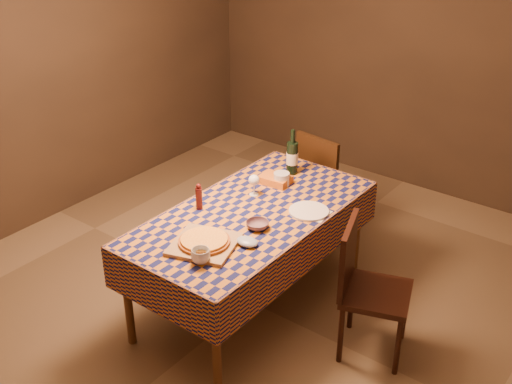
# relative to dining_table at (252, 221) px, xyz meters

# --- Properties ---
(room) EXTENTS (5.00, 5.10, 2.70)m
(room) POSITION_rel_dining_table_xyz_m (0.00, 0.00, 0.66)
(room) COLOR brown
(room) RESTS_ON ground
(dining_table) EXTENTS (0.94, 1.84, 0.77)m
(dining_table) POSITION_rel_dining_table_xyz_m (0.00, 0.00, 0.00)
(dining_table) COLOR brown
(dining_table) RESTS_ON ground
(cutting_board) EXTENTS (0.48, 0.48, 0.02)m
(cutting_board) POSITION_rel_dining_table_xyz_m (0.03, -0.52, 0.09)
(cutting_board) COLOR #997247
(cutting_board) RESTS_ON dining_table
(pizza) EXTENTS (0.38, 0.38, 0.03)m
(pizza) POSITION_rel_dining_table_xyz_m (0.03, -0.52, 0.12)
(pizza) COLOR #954918
(pizza) RESTS_ON cutting_board
(pepper_mill) EXTENTS (0.06, 0.06, 0.19)m
(pepper_mill) POSITION_rel_dining_table_xyz_m (-0.31, -0.18, 0.17)
(pepper_mill) COLOR #451010
(pepper_mill) RESTS_ON dining_table
(bowl) EXTENTS (0.19, 0.19, 0.05)m
(bowl) POSITION_rel_dining_table_xyz_m (0.16, -0.15, 0.10)
(bowl) COLOR #614551
(bowl) RESTS_ON dining_table
(wine_glass) EXTENTS (0.08, 0.08, 0.16)m
(wine_glass) POSITION_rel_dining_table_xyz_m (-0.14, 0.21, 0.19)
(wine_glass) COLOR white
(wine_glass) RESTS_ON dining_table
(wine_bottle) EXTENTS (0.11, 0.11, 0.35)m
(wine_bottle) POSITION_rel_dining_table_xyz_m (-0.12, 0.66, 0.21)
(wine_bottle) COLOR black
(wine_bottle) RESTS_ON dining_table
(deli_tub) EXTENTS (0.15, 0.15, 0.10)m
(deli_tub) POSITION_rel_dining_table_xyz_m (-0.07, 0.45, 0.12)
(deli_tub) COLOR silver
(deli_tub) RESTS_ON dining_table
(takeout_container) EXTENTS (0.24, 0.18, 0.06)m
(takeout_container) POSITION_rel_dining_table_xyz_m (-0.13, 0.45, 0.10)
(takeout_container) COLOR #C26219
(takeout_container) RESTS_ON dining_table
(white_plate) EXTENTS (0.31, 0.31, 0.02)m
(white_plate) POSITION_rel_dining_table_xyz_m (0.31, 0.23, 0.08)
(white_plate) COLOR white
(white_plate) RESTS_ON dining_table
(tumbler) EXTENTS (0.14, 0.14, 0.09)m
(tumbler) POSITION_rel_dining_table_xyz_m (0.14, -0.67, 0.12)
(tumbler) COLOR silver
(tumbler) RESTS_ON dining_table
(flour_patch) EXTENTS (0.26, 0.20, 0.00)m
(flour_patch) POSITION_rel_dining_table_xyz_m (0.33, 0.23, 0.08)
(flour_patch) COLOR silver
(flour_patch) RESTS_ON dining_table
(flour_bag) EXTENTS (0.17, 0.14, 0.04)m
(flour_bag) POSITION_rel_dining_table_xyz_m (0.23, -0.35, 0.10)
(flour_bag) COLOR #92A2BB
(flour_bag) RESTS_ON dining_table
(chair_far) EXTENTS (0.47, 0.48, 0.93)m
(chair_far) POSITION_rel_dining_table_xyz_m (-0.13, 1.16, -0.17)
(chair_far) COLOR black
(chair_far) RESTS_ON ground
(chair_right) EXTENTS (0.54, 0.54, 0.93)m
(chair_right) POSITION_rel_dining_table_xyz_m (0.86, 0.06, -0.17)
(chair_right) COLOR black
(chair_right) RESTS_ON ground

